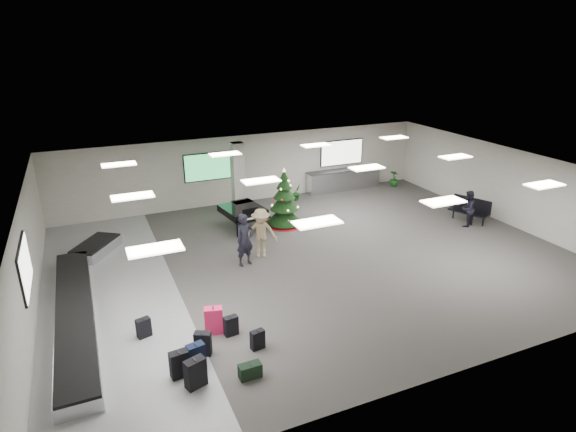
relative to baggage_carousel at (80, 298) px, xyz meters
name	(u,v)px	position (x,y,z in m)	size (l,w,h in m)	color
ground	(314,258)	(7.84, 0.08, -0.21)	(18.00, 18.00, 0.00)	#3D3B38
room_envelope	(298,192)	(7.46, 0.75, 2.12)	(18.02, 14.02, 3.21)	#A9A79A
baggage_carousel	(80,298)	(0.00, 0.00, 0.00)	(2.28, 9.71, 0.43)	silver
service_counter	(344,180)	(12.84, 6.73, 0.33)	(4.05, 0.65, 1.08)	silver
suitcase_0	(179,364)	(2.05, -4.40, 0.13)	(0.46, 0.29, 0.70)	black
suitcase_1	(203,344)	(2.76, -3.81, 0.11)	(0.47, 0.38, 0.66)	black
pink_suitcase	(214,320)	(3.27, -2.99, 0.17)	(0.54, 0.39, 0.78)	#DA1C52
suitcase_3	(231,326)	(3.66, -3.27, 0.06)	(0.39, 0.24, 0.57)	black
navy_suitcase	(196,356)	(2.48, -4.24, 0.11)	(0.46, 0.32, 0.67)	black
suitcase_5	(195,373)	(2.32, -4.88, 0.15)	(0.54, 0.40, 0.74)	black
green_duffel	(250,371)	(3.55, -5.09, -0.04)	(0.54, 0.28, 0.37)	black
suitcase_7	(258,340)	(4.10, -4.12, 0.05)	(0.39, 0.25, 0.54)	black
suitcase_8	(144,328)	(1.51, -2.42, 0.06)	(0.41, 0.30, 0.56)	black
christmas_tree	(284,205)	(8.13, 3.53, 0.64)	(1.74, 1.74, 2.48)	#66090D
grand_piano	(243,211)	(6.38, 3.70, 0.57)	(1.75, 2.12, 1.10)	black
bench	(471,209)	(15.54, 0.58, 0.38)	(1.16, 1.74, 1.05)	black
traveler_a	(245,240)	(5.38, 0.57, 0.72)	(0.68, 0.45, 1.87)	black
traveler_b	(261,233)	(6.13, 0.97, 0.70)	(1.18, 0.68, 1.82)	#9B8560
traveler_bench	(468,209)	(15.05, 0.29, 0.56)	(0.75, 0.58, 1.54)	black
potted_plant_left	(297,192)	(9.93, 6.20, 0.18)	(0.43, 0.35, 0.79)	#133D14
potted_plant_right	(394,178)	(15.62, 6.22, 0.21)	(0.47, 0.47, 0.84)	#133D14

